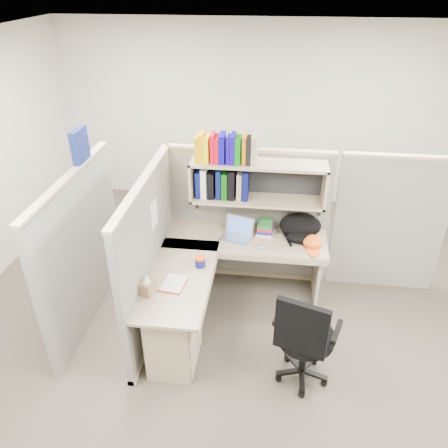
# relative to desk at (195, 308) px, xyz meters

# --- Properties ---
(ground) EXTENTS (6.00, 6.00, 0.00)m
(ground) POSITION_rel_desk_xyz_m (0.41, 0.29, -0.44)
(ground) COLOR #353029
(ground) RESTS_ON ground
(room_shell) EXTENTS (6.00, 6.00, 6.00)m
(room_shell) POSITION_rel_desk_xyz_m (0.41, 0.29, 1.18)
(room_shell) COLOR #AFAB9E
(room_shell) RESTS_ON ground
(cubicle) EXTENTS (3.79, 1.84, 1.95)m
(cubicle) POSITION_rel_desk_xyz_m (0.04, 0.74, 0.47)
(cubicle) COLOR slate
(cubicle) RESTS_ON ground
(desk) EXTENTS (1.74, 1.75, 0.73)m
(desk) POSITION_rel_desk_xyz_m (0.00, 0.00, 0.00)
(desk) COLOR gray
(desk) RESTS_ON ground
(laptop) EXTENTS (0.40, 0.40, 0.23)m
(laptop) POSITION_rel_desk_xyz_m (0.30, 0.82, 0.40)
(laptop) COLOR #B0B1B5
(laptop) RESTS_ON desk
(backpack) EXTENTS (0.45, 0.35, 0.26)m
(backpack) POSITION_rel_desk_xyz_m (0.99, 0.91, 0.42)
(backpack) COLOR black
(backpack) RESTS_ON desk
(orange_cap) EXTENTS (0.22, 0.25, 0.11)m
(orange_cap) POSITION_rel_desk_xyz_m (1.11, 0.78, 0.35)
(orange_cap) COLOR #FF5E16
(orange_cap) RESTS_ON desk
(snack_canister) EXTENTS (0.11, 0.11, 0.11)m
(snack_canister) POSITION_rel_desk_xyz_m (0.01, 0.28, 0.35)
(snack_canister) COLOR navy
(snack_canister) RESTS_ON desk
(tissue_box) EXTENTS (0.16, 0.16, 0.20)m
(tissue_box) POSITION_rel_desk_xyz_m (-0.39, -0.18, 0.39)
(tissue_box) COLOR #937153
(tissue_box) RESTS_ON desk
(mouse) EXTENTS (0.09, 0.07, 0.03)m
(mouse) POSITION_rel_desk_xyz_m (0.58, 0.66, 0.31)
(mouse) COLOR #899CC3
(mouse) RESTS_ON desk
(paper_cup) EXTENTS (0.08, 0.08, 0.09)m
(paper_cup) POSITION_rel_desk_xyz_m (0.44, 0.97, 0.34)
(paper_cup) COLOR white
(paper_cup) RESTS_ON desk
(book_stack) EXTENTS (0.20, 0.26, 0.12)m
(book_stack) POSITION_rel_desk_xyz_m (0.61, 1.01, 0.35)
(book_stack) COLOR gray
(book_stack) RESTS_ON desk
(loose_paper) EXTENTS (0.23, 0.29, 0.00)m
(loose_paper) POSITION_rel_desk_xyz_m (-0.19, -0.01, 0.29)
(loose_paper) COLOR silver
(loose_paper) RESTS_ON desk
(task_chair) EXTENTS (0.60, 0.55, 1.04)m
(task_chair) POSITION_rel_desk_xyz_m (1.01, -0.36, -0.07)
(task_chair) COLOR black
(task_chair) RESTS_ON ground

